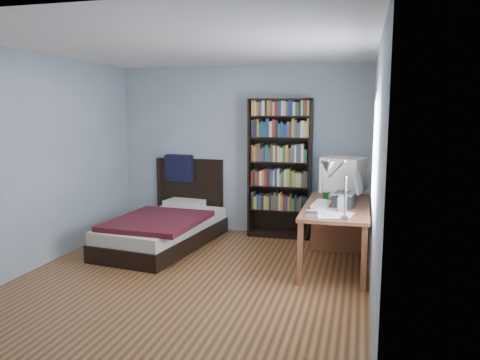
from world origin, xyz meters
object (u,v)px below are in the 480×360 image
Objects in this scene: laptop at (345,197)px; keyboard at (322,204)px; crt_monitor at (343,175)px; desk at (338,221)px; bed at (166,226)px; bookshelf at (280,168)px; desk_lamp at (331,173)px; speaker at (342,204)px; soda_can at (326,197)px.

laptop is 0.84× the size of keyboard.
crt_monitor reaches higher than laptop.
crt_monitor reaches higher than desk.
desk is 3.53× the size of keyboard.
laptop is 0.19× the size of bed.
desk_lamp is at bearing -68.96° from bookshelf.
desk_lamp is at bearing -32.08° from bed.
speaker is 0.09× the size of bookshelf.
laptop is 2.23× the size of speaker.
speaker is 2.55m from bed.
desk_lamp is 0.33× the size of bookshelf.
desk_lamp reaches higher than speaker.
desk is at bearing 89.64° from desk_lamp.
keyboard is 2.24m from bed.
crt_monitor is at bearing 95.62° from laptop.
speaker is at bearing -93.69° from laptop.
soda_can is (-0.15, -0.29, 0.37)m from desk.
laptop is at bearing 89.15° from speaker.
keyboard is 0.28m from soda_can.
speaker is at bearing -56.91° from bookshelf.
laptop reaches higher than desk.
desk_lamp is (-0.01, -1.65, 0.85)m from desk.
bed reaches higher than speaker.
laptop is 0.30m from speaker.
crt_monitor is at bearing 57.03° from soda_can.
bookshelf is at bearing 126.52° from keyboard.
laptop is 0.20× the size of bookshelf.
laptop is 0.37m from soda_can.
keyboard is 0.24× the size of bookshelf.
soda_can is (0.02, 0.28, 0.04)m from keyboard.
bed reaches higher than keyboard.
speaker is 0.08× the size of bed.
laptop is at bearing -8.61° from bed.
laptop is (0.06, -0.57, -0.19)m from crt_monitor.
desk is 0.61m from crt_monitor.
desk is 0.96m from speaker.
keyboard is 0.22× the size of bed.
crt_monitor reaches higher than soda_can.
crt_monitor reaches higher than speaker.
soda_can reaches higher than keyboard.
bed is (-2.17, 0.09, -0.53)m from soda_can.
crt_monitor is at bearing -33.26° from bookshelf.
bed is (-2.42, 0.37, -0.59)m from laptop.
crt_monitor is 1.42× the size of laptop.
bed is at bearing 147.92° from desk_lamp.
laptop is at bearing -50.24° from bookshelf.
crt_monitor is 0.60m from laptop.
desk is at bearing 5.00° from bed.
soda_can is at bearing 114.64° from speaker.
crt_monitor reaches higher than keyboard.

